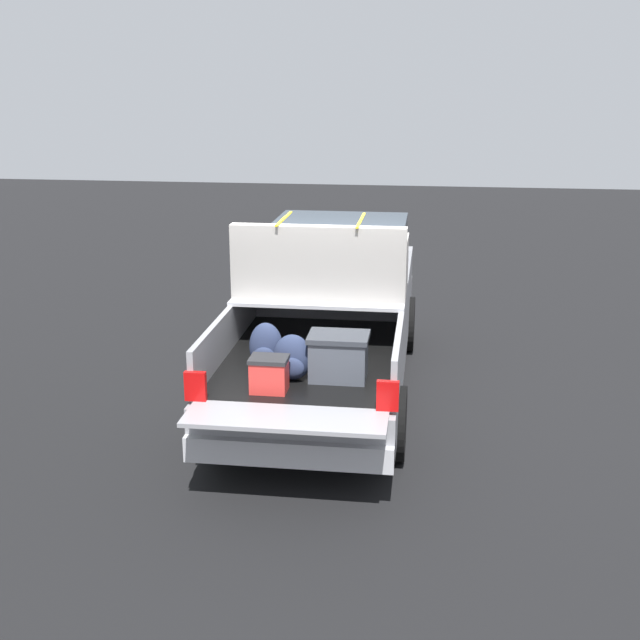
% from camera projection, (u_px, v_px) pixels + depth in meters
% --- Properties ---
extents(ground_plane, '(40.00, 40.00, 0.00)m').
position_uv_depth(ground_plane, '(326.00, 391.00, 10.17)').
color(ground_plane, black).
extents(pickup_truck, '(6.05, 2.06, 2.23)m').
position_uv_depth(pickup_truck, '(330.00, 309.00, 10.24)').
color(pickup_truck, gray).
rests_on(pickup_truck, ground_plane).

